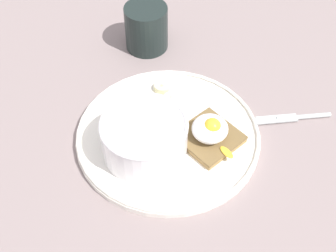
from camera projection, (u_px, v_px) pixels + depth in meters
ground_plane at (168, 142)px, 77.34cm from camera, size 120.00×120.00×2.00cm
plate at (168, 135)px, 75.99cm from camera, size 29.89×29.89×1.60cm
oatmeal_bowl at (142, 136)px, 71.27cm from camera, size 13.37×13.37×6.58cm
toast_slice at (209, 137)px, 74.46cm from camera, size 9.00×9.00×1.23cm
poached_egg at (210, 129)px, 72.67cm from camera, size 5.79×8.57×3.96cm
banana_slice_front at (139, 103)px, 79.64cm from camera, size 4.64×4.62×1.12cm
banana_slice_left at (171, 99)px, 80.42cm from camera, size 3.11×3.13×1.00cm
banana_slice_back at (162, 87)px, 82.22cm from camera, size 3.09×3.02×1.19cm
banana_slice_right at (160, 108)px, 78.78cm from camera, size 3.11×3.02×1.36cm
coffee_mug at (146, 27)px, 88.70cm from camera, size 8.17×8.17×8.74cm
knife at (294, 118)px, 79.01cm from camera, size 10.94×8.74×0.80cm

